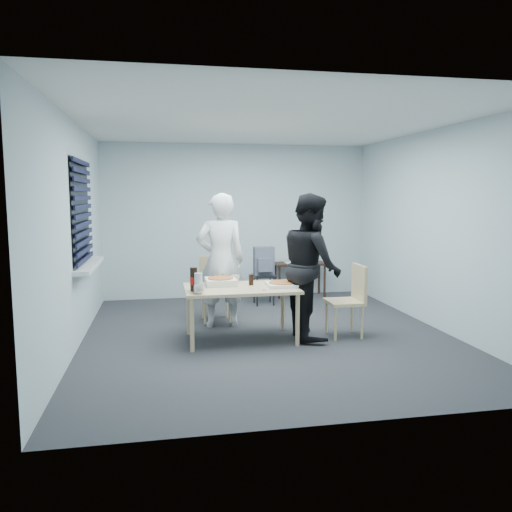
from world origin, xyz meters
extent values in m
plane|color=#2F2F34|center=(0.00, 0.00, 0.00)|extent=(5.00, 5.00, 0.00)
plane|color=white|center=(0.00, 0.00, 2.60)|extent=(5.00, 5.00, 0.00)
plane|color=silver|center=(0.00, 2.50, 1.30)|extent=(4.50, 0.00, 4.50)
plane|color=silver|center=(0.00, -2.50, 1.30)|extent=(4.50, 0.00, 4.50)
plane|color=silver|center=(-2.25, 0.00, 1.30)|extent=(0.00, 5.00, 5.00)
plane|color=silver|center=(2.25, 0.00, 1.30)|extent=(0.00, 5.00, 5.00)
plane|color=black|center=(-2.23, 0.40, 1.55)|extent=(0.00, 1.30, 1.30)
cube|color=black|center=(-2.21, 0.40, 1.55)|extent=(0.04, 1.30, 1.25)
cube|color=silver|center=(-2.16, 0.40, 0.89)|extent=(0.18, 1.42, 0.05)
cube|color=beige|center=(-0.36, -0.14, 0.63)|extent=(1.34, 0.85, 0.04)
cylinder|color=beige|center=(-0.97, -0.51, 0.31)|extent=(0.05, 0.05, 0.61)
cylinder|color=beige|center=(-0.97, 0.22, 0.31)|extent=(0.05, 0.05, 0.61)
cylinder|color=beige|center=(0.25, -0.51, 0.31)|extent=(0.05, 0.05, 0.61)
cylinder|color=beige|center=(0.25, 0.22, 0.31)|extent=(0.05, 0.05, 0.61)
cube|color=beige|center=(-0.55, 0.84, 0.43)|extent=(0.42, 0.42, 0.04)
cube|color=beige|center=(-0.55, 1.03, 0.67)|extent=(0.42, 0.04, 0.44)
cylinder|color=beige|center=(-0.72, 0.67, 0.21)|extent=(0.03, 0.03, 0.41)
cylinder|color=beige|center=(-0.72, 1.01, 0.21)|extent=(0.03, 0.03, 0.41)
cylinder|color=beige|center=(-0.38, 0.67, 0.21)|extent=(0.03, 0.03, 0.41)
cylinder|color=beige|center=(-0.38, 1.01, 0.21)|extent=(0.03, 0.03, 0.41)
cube|color=beige|center=(0.92, -0.22, 0.43)|extent=(0.42, 0.42, 0.04)
cube|color=beige|center=(1.11, -0.22, 0.67)|extent=(0.04, 0.42, 0.44)
cylinder|color=beige|center=(0.75, -0.39, 0.21)|extent=(0.03, 0.03, 0.41)
cylinder|color=beige|center=(0.75, -0.05, 0.21)|extent=(0.03, 0.03, 0.41)
cylinder|color=beige|center=(1.09, -0.39, 0.21)|extent=(0.03, 0.03, 0.41)
cylinder|color=beige|center=(1.09, -0.05, 0.21)|extent=(0.03, 0.03, 0.41)
imported|color=white|center=(-0.52, 0.55, 0.89)|extent=(0.65, 0.42, 1.77)
imported|color=black|center=(0.51, -0.16, 0.89)|extent=(0.47, 0.86, 1.77)
cube|color=#392018|center=(1.06, 2.28, 0.57)|extent=(0.88, 0.39, 0.04)
cylinder|color=#392018|center=(0.66, 2.12, 0.27)|extent=(0.04, 0.04, 0.55)
cylinder|color=#392018|center=(0.66, 2.44, 0.27)|extent=(0.04, 0.04, 0.55)
cylinder|color=#392018|center=(1.46, 2.12, 0.27)|extent=(0.04, 0.04, 0.55)
cylinder|color=#392018|center=(1.46, 2.44, 0.27)|extent=(0.04, 0.04, 0.55)
cube|color=black|center=(0.31, 1.74, 0.46)|extent=(0.35, 0.35, 0.04)
cylinder|color=black|center=(0.18, 1.61, 0.22)|extent=(0.04, 0.04, 0.44)
cylinder|color=black|center=(0.18, 1.88, 0.22)|extent=(0.04, 0.04, 0.44)
cylinder|color=black|center=(0.44, 1.61, 0.22)|extent=(0.04, 0.04, 0.44)
cylinder|color=black|center=(0.44, 1.88, 0.22)|extent=(0.04, 0.04, 0.44)
cube|color=slate|center=(0.31, 1.74, 0.70)|extent=(0.32, 0.17, 0.45)
cube|color=slate|center=(0.31, 1.63, 0.65)|extent=(0.23, 0.06, 0.21)
cube|color=white|center=(-0.58, 0.04, 0.67)|extent=(0.37, 0.37, 0.04)
cube|color=white|center=(-0.58, 0.04, 0.71)|extent=(0.37, 0.37, 0.04)
cylinder|color=#CC7F38|center=(-0.58, 0.04, 0.73)|extent=(0.31, 0.31, 0.01)
cube|color=white|center=(0.14, -0.18, 0.67)|extent=(0.37, 0.37, 0.04)
cylinder|color=#CC7F38|center=(0.14, -0.18, 0.70)|extent=(0.31, 0.31, 0.01)
imported|color=silver|center=(-0.88, -0.47, 0.70)|extent=(0.17, 0.17, 0.10)
imported|color=silver|center=(-0.37, 0.18, 0.70)|extent=(0.10, 0.10, 0.09)
cylinder|color=black|center=(-0.21, -0.04, 0.72)|extent=(0.07, 0.07, 0.13)
cylinder|color=black|center=(-0.93, -0.29, 0.79)|extent=(0.08, 0.08, 0.27)
cylinder|color=red|center=(-0.93, -0.29, 0.77)|extent=(0.09, 0.09, 0.09)
cylinder|color=silver|center=(-0.88, -0.37, 0.76)|extent=(0.10, 0.10, 0.22)
torus|color=red|center=(-0.12, -0.39, 0.65)|extent=(0.07, 0.07, 0.00)
cube|color=white|center=(0.91, 2.26, 0.59)|extent=(0.32, 0.36, 0.00)
cube|color=black|center=(1.28, 2.30, 0.62)|extent=(0.17, 0.14, 0.06)
camera|label=1|loc=(-1.27, -5.95, 1.74)|focal=35.00mm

